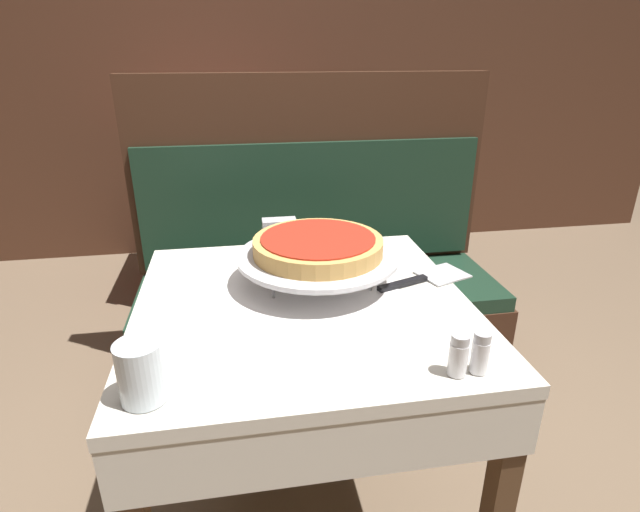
# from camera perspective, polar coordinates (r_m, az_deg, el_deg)

# --- Properties ---
(dining_table_front) EXTENTS (0.79, 0.79, 0.76)m
(dining_table_front) POSITION_cam_1_polar(r_m,az_deg,el_deg) (1.25, -1.88, -9.31)
(dining_table_front) COLOR beige
(dining_table_front) RESTS_ON ground_plane
(dining_table_rear) EXTENTS (0.73, 0.73, 0.76)m
(dining_table_rear) POSITION_cam_1_polar(r_m,az_deg,el_deg) (2.92, -12.21, 9.01)
(dining_table_rear) COLOR red
(dining_table_rear) RESTS_ON ground_plane
(booth_bench) EXTENTS (1.46, 0.52, 1.23)m
(booth_bench) POSITION_cam_1_polar(r_m,az_deg,el_deg) (2.10, -0.22, -5.03)
(booth_bench) COLOR #3D2316
(booth_bench) RESTS_ON ground_plane
(back_wall_panel) EXTENTS (6.00, 0.04, 2.40)m
(back_wall_panel) POSITION_cam_1_polar(r_m,az_deg,el_deg) (3.40, -7.79, 20.54)
(back_wall_panel) COLOR #4C2D1E
(back_wall_panel) RESTS_ON ground_plane
(pizza_pan_stand) EXTENTS (0.41, 0.41, 0.08)m
(pizza_pan_stand) POSITION_cam_1_polar(r_m,az_deg,el_deg) (1.26, -0.23, -0.17)
(pizza_pan_stand) COLOR #ADADB2
(pizza_pan_stand) RESTS_ON dining_table_front
(deep_dish_pizza) EXTENTS (0.33, 0.33, 0.05)m
(deep_dish_pizza) POSITION_cam_1_polar(r_m,az_deg,el_deg) (1.25, -0.23, 1.21)
(deep_dish_pizza) COLOR tan
(deep_dish_pizza) RESTS_ON pizza_pan_stand
(pizza_server) EXTENTS (0.27, 0.14, 0.01)m
(pizza_server) POSITION_cam_1_polar(r_m,az_deg,el_deg) (1.33, 12.02, -2.47)
(pizza_server) COLOR #BCBCC1
(pizza_server) RESTS_ON dining_table_front
(water_glass_near) EXTENTS (0.08, 0.08, 0.11)m
(water_glass_near) POSITION_cam_1_polar(r_m,az_deg,el_deg) (0.91, -19.77, -12.35)
(water_glass_near) COLOR silver
(water_glass_near) RESTS_ON dining_table_front
(salt_shaker) EXTENTS (0.04, 0.04, 0.08)m
(salt_shaker) POSITION_cam_1_polar(r_m,az_deg,el_deg) (0.96, 15.55, -10.83)
(salt_shaker) COLOR silver
(salt_shaker) RESTS_ON dining_table_front
(pepper_shaker) EXTENTS (0.03, 0.03, 0.08)m
(pepper_shaker) POSITION_cam_1_polar(r_m,az_deg,el_deg) (0.98, 17.86, -10.47)
(pepper_shaker) COLOR silver
(pepper_shaker) RESTS_ON dining_table_front
(napkin_holder) EXTENTS (0.10, 0.05, 0.09)m
(napkin_holder) POSITION_cam_1_polar(r_m,az_deg,el_deg) (1.49, -4.63, 2.56)
(napkin_holder) COLOR #B2B2B7
(napkin_holder) RESTS_ON dining_table_front
(condiment_caddy) EXTENTS (0.14, 0.14, 0.14)m
(condiment_caddy) POSITION_cam_1_polar(r_m,az_deg,el_deg) (2.97, -13.47, 11.84)
(condiment_caddy) COLOR black
(condiment_caddy) RESTS_ON dining_table_rear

